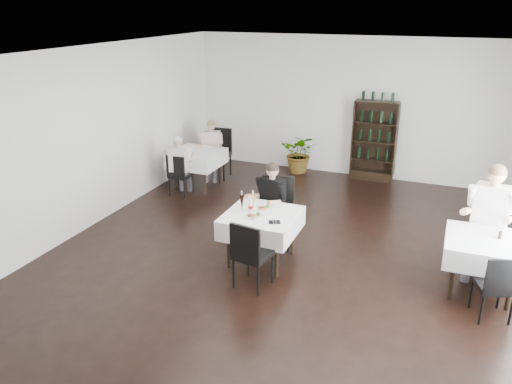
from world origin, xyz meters
TOP-DOWN VIEW (x-y plane):
  - room_shell at (0.00, 0.00)m, footprint 9.00×9.00m
  - wine_shelf at (0.60, 4.31)m, footprint 0.90×0.28m
  - main_table at (-0.30, 0.00)m, footprint 1.03×1.03m
  - left_table at (-2.70, 2.50)m, footprint 0.98×0.98m
  - right_table at (2.70, 0.30)m, footprint 0.98×0.98m
  - potted_tree at (-1.00, 4.20)m, footprint 0.82×0.72m
  - main_chair_far at (-0.29, 0.65)m, footprint 0.60×0.60m
  - main_chair_near at (-0.17, -0.77)m, footprint 0.51×0.51m
  - left_chair_far at (-2.57, 3.28)m, footprint 0.52×0.53m
  - left_chair_near at (-2.78, 1.88)m, footprint 0.40×0.41m
  - right_chair_far at (2.86, 0.89)m, footprint 0.50×0.51m
  - right_chair_near at (2.85, -0.34)m, footprint 0.51×0.51m
  - diner_main at (-0.40, 0.60)m, footprint 0.56×0.60m
  - diner_left_far at (-2.66, 3.08)m, footprint 0.54×0.58m
  - diner_left_near at (-2.77, 1.94)m, footprint 0.51×0.53m
  - diner_right_far at (2.72, 0.79)m, footprint 0.67×0.71m
  - plate_far at (-0.32, 0.16)m, footprint 0.26×0.26m
  - plate_near at (-0.35, -0.16)m, footprint 0.28×0.28m
  - pilsner_dark at (-0.61, 0.01)m, footprint 0.07×0.07m
  - pilsner_lager at (-0.47, 0.07)m, footprint 0.07×0.07m
  - coke_bottle at (-0.46, -0.03)m, footprint 0.07×0.07m
  - napkin_cutlery at (-0.02, -0.22)m, footprint 0.20×0.18m
  - pepper_mill at (2.86, 0.38)m, footprint 0.04×0.04m

SIDE VIEW (x-z plane):
  - potted_tree at x=-1.00m, z-range 0.00..0.90m
  - left_chair_near at x=-2.78m, z-range 0.06..0.92m
  - right_chair_near at x=2.85m, z-range 0.06..0.94m
  - right_chair_far at x=2.86m, z-range 0.06..0.96m
  - main_chair_near at x=-0.17m, z-range 0.07..1.04m
  - left_chair_far at x=-2.57m, z-range 0.08..1.14m
  - left_table at x=-2.70m, z-range 0.24..1.01m
  - right_table at x=2.70m, z-range 0.24..1.01m
  - main_table at x=-0.30m, z-range 0.24..1.01m
  - main_chair_far at x=-0.29m, z-range 0.08..1.17m
  - diner_left_near at x=-2.77m, z-range 0.10..1.35m
  - diner_left_far at x=-2.66m, z-range 0.10..1.40m
  - napkin_cutlery at x=-0.02m, z-range 0.77..0.78m
  - diner_main at x=-0.40m, z-range 0.11..1.45m
  - plate_far at x=-0.32m, z-range 0.75..0.82m
  - plate_near at x=-0.35m, z-range 0.75..0.82m
  - pepper_mill at x=2.86m, z-range 0.77..0.88m
  - wine_shelf at x=0.60m, z-range -0.03..1.72m
  - coke_bottle at x=-0.46m, z-range 0.74..1.01m
  - pilsner_lager at x=-0.47m, z-range 0.74..1.05m
  - pilsner_dark at x=-0.61m, z-range 0.74..1.05m
  - diner_right_far at x=2.72m, z-range 0.13..1.76m
  - room_shell at x=0.00m, z-range -3.00..6.00m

